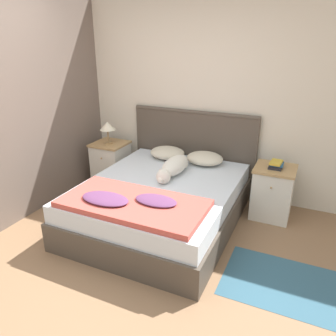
{
  "coord_description": "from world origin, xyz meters",
  "views": [
    {
      "loc": [
        1.56,
        -1.92,
        2.0
      ],
      "look_at": [
        0.11,
        1.24,
        0.61
      ],
      "focal_mm": 35.0,
      "sensor_mm": 36.0,
      "label": 1
    }
  ],
  "objects": [
    {
      "name": "rug",
      "position": [
        1.65,
        0.57,
        0.0
      ],
      "size": [
        1.27,
        0.74,
        0.0
      ],
      "color": "#335B70",
      "rests_on": "ground_plane"
    },
    {
      "name": "nightstand_left",
      "position": [
        -1.01,
        1.73,
        0.31
      ],
      "size": [
        0.46,
        0.46,
        0.62
      ],
      "color": "silver",
      "rests_on": "ground_plane"
    },
    {
      "name": "table_lamp",
      "position": [
        -1.01,
        1.71,
        0.86
      ],
      "size": [
        0.21,
        0.21,
        0.31
      ],
      "color": "#9E7A4C",
      "rests_on": "nightstand_left"
    },
    {
      "name": "wall_side_left",
      "position": [
        -1.44,
        1.05,
        1.27
      ],
      "size": [
        0.06,
        3.1,
        2.55
      ],
      "color": "#706056",
      "rests_on": "ground_plane"
    },
    {
      "name": "quilt",
      "position": [
        0.1,
        0.44,
        0.54
      ],
      "size": [
        1.39,
        0.69,
        0.1
      ],
      "color": "#BC4C42",
      "rests_on": "bed"
    },
    {
      "name": "headboard",
      "position": [
        0.11,
        2.06,
        0.58
      ],
      "size": [
        1.71,
        0.06,
        1.12
      ],
      "color": "#4C4238",
      "rests_on": "ground_plane"
    },
    {
      "name": "dog",
      "position": [
        0.15,
        1.32,
        0.6
      ],
      "size": [
        0.24,
        0.8,
        0.2
      ],
      "color": "silver",
      "rests_on": "bed"
    },
    {
      "name": "bed",
      "position": [
        0.11,
        1.04,
        0.25
      ],
      "size": [
        1.63,
        1.98,
        0.51
      ],
      "color": "#4C4238",
      "rests_on": "ground_plane"
    },
    {
      "name": "wall_back",
      "position": [
        0.0,
        2.13,
        1.27
      ],
      "size": [
        9.0,
        0.06,
        2.55
      ],
      "color": "beige",
      "rests_on": "ground_plane"
    },
    {
      "name": "book_stack",
      "position": [
        1.24,
        1.74,
        0.66
      ],
      "size": [
        0.15,
        0.22,
        0.07
      ],
      "color": "#232328",
      "rests_on": "nightstand_right"
    },
    {
      "name": "ground_plane",
      "position": [
        0.0,
        0.0,
        0.0
      ],
      "size": [
        16.0,
        16.0,
        0.0
      ],
      "primitive_type": "plane",
      "color": "#896647"
    },
    {
      "name": "pillow_left",
      "position": [
        -0.15,
        1.79,
        0.58
      ],
      "size": [
        0.46,
        0.39,
        0.15
      ],
      "color": "beige",
      "rests_on": "bed"
    },
    {
      "name": "nightstand_right",
      "position": [
        1.24,
        1.73,
        0.31
      ],
      "size": [
        0.46,
        0.46,
        0.62
      ],
      "color": "silver",
      "rests_on": "ground_plane"
    },
    {
      "name": "pillow_right",
      "position": [
        0.37,
        1.79,
        0.58
      ],
      "size": [
        0.46,
        0.39,
        0.15
      ],
      "color": "beige",
      "rests_on": "bed"
    }
  ]
}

